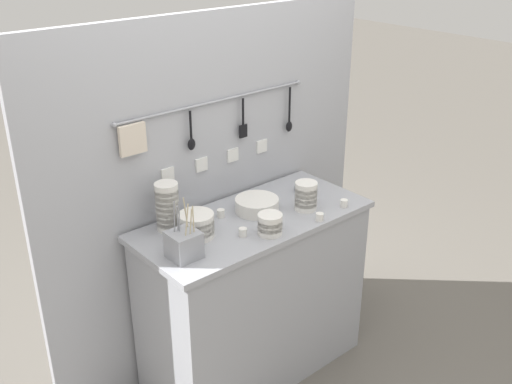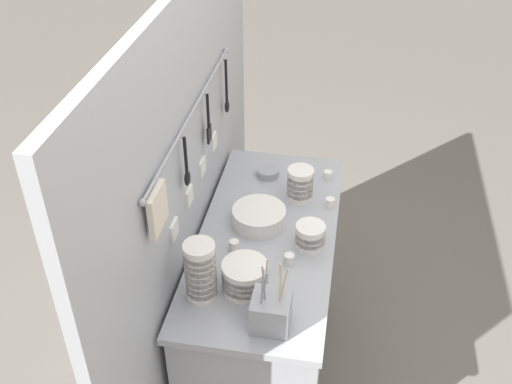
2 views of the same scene
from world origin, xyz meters
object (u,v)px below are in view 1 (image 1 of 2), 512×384
object	(u,v)px
cutlery_caddy	(184,244)
cup_edge_near	(243,232)
plate_stack	(257,205)
steel_mixing_bowl	(304,188)
bowl_stack_tall_left	(306,196)
bowl_stack_nested_right	(270,224)
bowl_stack_wide_centre	(196,225)
cup_back_right	(221,213)
bowl_stack_short_front	(167,207)
cup_front_left	(320,217)
cup_front_right	(344,203)

from	to	relation	value
cutlery_caddy	cup_edge_near	distance (m)	0.32
plate_stack	steel_mixing_bowl	size ratio (longest dim) A/B	2.15
steel_mixing_bowl	bowl_stack_tall_left	bearing A→B (deg)	-132.28
bowl_stack_nested_right	bowl_stack_wide_centre	size ratio (longest dim) A/B	0.70
plate_stack	steel_mixing_bowl	xyz separation A→B (m)	(0.35, 0.02, -0.02)
bowl_stack_nested_right	cup_back_right	xyz separation A→B (m)	(-0.07, 0.29, -0.03)
steel_mixing_bowl	bowl_stack_short_front	bearing A→B (deg)	172.07
bowl_stack_nested_right	bowl_stack_short_front	bearing A→B (deg)	133.72
cutlery_caddy	cup_front_left	size ratio (longest dim) A/B	6.92
bowl_stack_wide_centre	cup_edge_near	bearing A→B (deg)	-40.50
steel_mixing_bowl	cutlery_caddy	world-z (taller)	cutlery_caddy
plate_stack	cup_edge_near	size ratio (longest dim) A/B	5.57
bowl_stack_tall_left	cup_front_right	distance (m)	0.21
bowl_stack_short_front	cup_front_right	world-z (taller)	bowl_stack_short_front
cup_edge_near	steel_mixing_bowl	bearing A→B (deg)	16.86
cup_front_right	plate_stack	bearing A→B (deg)	145.45
cutlery_caddy	cup_front_right	bearing A→B (deg)	-7.73
cup_back_right	steel_mixing_bowl	bearing A→B (deg)	-5.26
cup_edge_near	cup_back_right	bearing A→B (deg)	79.45
bowl_stack_tall_left	cup_back_right	size ratio (longest dim) A/B	3.72
bowl_stack_short_front	cup_back_right	bearing A→B (deg)	-13.14
bowl_stack_nested_right	bowl_stack_tall_left	distance (m)	0.32
bowl_stack_tall_left	cup_edge_near	world-z (taller)	bowl_stack_tall_left
bowl_stack_short_front	cutlery_caddy	bearing A→B (deg)	-108.84
bowl_stack_short_front	bowl_stack_wide_centre	bearing A→B (deg)	-66.99
bowl_stack_nested_right	cup_edge_near	xyz separation A→B (m)	(-0.11, 0.07, -0.03)
cutlery_caddy	cup_back_right	size ratio (longest dim) A/B	6.92
plate_stack	cup_front_right	world-z (taller)	plate_stack
bowl_stack_tall_left	cup_front_left	size ratio (longest dim) A/B	3.72
cup_front_left	cup_front_right	size ratio (longest dim) A/B	1.00
cutlery_caddy	cup_back_right	distance (m)	0.41
plate_stack	cutlery_caddy	xyz separation A→B (m)	(-0.54, -0.13, 0.03)
bowl_stack_wide_centre	cup_back_right	bearing A→B (deg)	21.90
cup_front_right	cup_back_right	distance (m)	0.64
steel_mixing_bowl	cup_front_right	xyz separation A→B (m)	(0.02, -0.28, 0.00)
cutlery_caddy	plate_stack	bearing A→B (deg)	13.92
bowl_stack_tall_left	plate_stack	world-z (taller)	bowl_stack_tall_left
cutlery_caddy	cup_front_left	xyz separation A→B (m)	(0.70, -0.15, -0.04)
bowl_stack_short_front	cup_front_right	bearing A→B (deg)	-25.27
cup_edge_near	cup_back_right	world-z (taller)	same
bowl_stack_wide_centre	cutlery_caddy	size ratio (longest dim) A/B	0.60
bowl_stack_wide_centre	cup_back_right	size ratio (longest dim) A/B	4.17
plate_stack	cutlery_caddy	size ratio (longest dim) A/B	0.80
bowl_stack_short_front	cup_edge_near	size ratio (longest dim) A/B	5.99
bowl_stack_nested_right	cup_back_right	size ratio (longest dim) A/B	2.93
cup_back_right	plate_stack	bearing A→B (deg)	-20.70
steel_mixing_bowl	bowl_stack_nested_right	bearing A→B (deg)	-152.50
bowl_stack_nested_right	cup_front_left	world-z (taller)	bowl_stack_nested_right
cup_edge_near	bowl_stack_short_front	bearing A→B (deg)	128.36
bowl_stack_wide_centre	bowl_stack_tall_left	bearing A→B (deg)	-12.53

